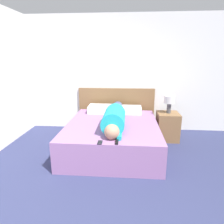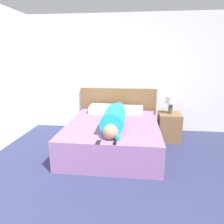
# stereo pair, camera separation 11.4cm
# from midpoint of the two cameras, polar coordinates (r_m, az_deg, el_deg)

# --- Properties ---
(wall_back) EXTENTS (5.26, 0.06, 2.60)m
(wall_back) POSITION_cam_midpoint_polar(r_m,az_deg,el_deg) (4.68, 0.18, 10.74)
(wall_back) COLOR white
(wall_back) RESTS_ON ground_plane
(bed) EXTENTS (1.65, 1.94, 0.50)m
(bed) POSITION_cam_midpoint_polar(r_m,az_deg,el_deg) (3.77, -0.69, -6.79)
(bed) COLOR #936699
(bed) RESTS_ON ground_plane
(headboard) EXTENTS (1.77, 0.04, 0.98)m
(headboard) POSITION_cam_midpoint_polar(r_m,az_deg,el_deg) (4.74, 0.52, 0.88)
(headboard) COLOR brown
(headboard) RESTS_ON ground_plane
(nightstand) EXTENTS (0.43, 0.47, 0.57)m
(nightstand) POSITION_cam_midpoint_polar(r_m,az_deg,el_deg) (4.32, 14.83, -3.94)
(nightstand) COLOR brown
(nightstand) RESTS_ON ground_plane
(table_lamp) EXTENTS (0.22, 0.22, 0.36)m
(table_lamp) POSITION_cam_midpoint_polar(r_m,az_deg,el_deg) (4.18, 15.33, 3.06)
(table_lamp) COLOR #4C4C51
(table_lamp) RESTS_ON nightstand
(person_lying) EXTENTS (0.36, 1.79, 0.36)m
(person_lying) POSITION_cam_midpoint_polar(r_m,az_deg,el_deg) (3.49, -0.15, -1.53)
(person_lying) COLOR tan
(person_lying) RESTS_ON bed
(pillow_near_headboard) EXTENTS (0.49, 0.39, 0.15)m
(pillow_near_headboard) POSITION_cam_midpoint_polar(r_m,az_deg,el_deg) (4.41, -4.21, 0.89)
(pillow_near_headboard) COLOR white
(pillow_near_headboard) RESTS_ON bed
(pillow_second) EXTENTS (0.47, 0.39, 0.14)m
(pillow_second) POSITION_cam_midpoint_polar(r_m,az_deg,el_deg) (4.36, 4.53, 0.61)
(pillow_second) COLOR white
(pillow_second) RESTS_ON bed
(tv_remote) EXTENTS (0.04, 0.15, 0.02)m
(tv_remote) POSITION_cam_midpoint_polar(r_m,az_deg,el_deg) (2.85, 0.25, -8.56)
(tv_remote) COLOR black
(tv_remote) RESTS_ON bed
(cell_phone) EXTENTS (0.06, 0.13, 0.01)m
(cell_phone) POSITION_cam_midpoint_polar(r_m,az_deg,el_deg) (2.86, -4.61, -8.67)
(cell_phone) COLOR black
(cell_phone) RESTS_ON bed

